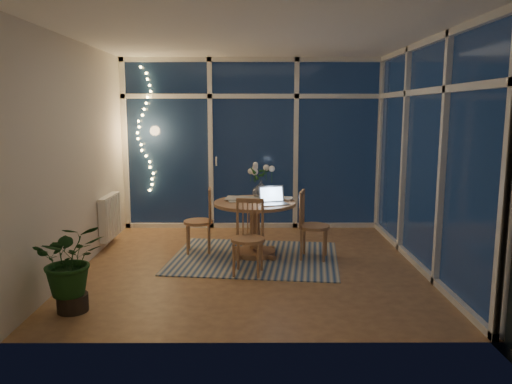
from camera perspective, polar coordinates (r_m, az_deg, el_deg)
floor at (r=5.99m, az=-0.34°, el=-8.36°), size 4.00×4.00×0.00m
ceiling at (r=5.76m, az=-0.36°, el=17.12°), size 4.00×4.00×0.00m
wall_back at (r=7.72m, az=-0.31°, el=5.48°), size 4.00×0.04×2.60m
wall_front at (r=3.74m, az=-0.42°, el=1.33°), size 4.00×0.04×2.60m
wall_left at (r=6.07m, az=-19.63°, el=3.88°), size 0.04×4.00×2.60m
wall_right at (r=6.06m, az=18.96°, el=3.91°), size 0.04×4.00×2.60m
window_wall_back at (r=7.68m, az=-0.31°, el=5.46°), size 4.00×0.10×2.60m
window_wall_right at (r=6.05m, az=18.61°, el=3.91°), size 0.10×4.00×2.60m
radiator at (r=7.03m, az=-16.36°, el=-2.70°), size 0.10×0.70×0.58m
fairy_lights at (r=7.77m, az=-12.67°, el=6.94°), size 0.24×0.10×1.85m
garden_patio at (r=10.88m, az=2.35°, el=-0.62°), size 12.00×6.00×0.10m
garden_fence at (r=11.24m, az=-0.28°, el=4.65°), size 11.00×0.08×1.80m
neighbour_roof at (r=14.21m, az=0.96°, el=10.88°), size 7.00×3.00×2.20m
garden_shrubs at (r=9.24m, az=-5.26°, el=0.78°), size 0.90×0.90×0.90m
rug at (r=6.26m, az=-0.14°, el=-7.50°), size 2.21×1.86×0.01m
dining_table at (r=6.27m, az=-0.14°, el=-4.25°), size 1.13×1.13×0.69m
chair_left at (r=6.45m, az=-6.61°, el=-3.22°), size 0.42×0.42×0.85m
chair_right at (r=6.16m, az=6.66°, el=-3.74°), size 0.48×0.48×0.86m
chair_front at (r=5.54m, az=-0.93°, el=-5.24°), size 0.45×0.45×0.85m
laptop at (r=6.01m, az=2.12°, el=-0.34°), size 0.38×0.35×0.23m
flower_vase at (r=6.45m, az=0.55°, el=0.23°), size 0.22×0.22×0.21m
bowl at (r=6.29m, az=3.52°, el=-0.82°), size 0.17×0.17×0.04m
newspapers at (r=6.31m, az=-1.37°, el=-0.83°), size 0.45×0.37×0.02m
phone at (r=6.15m, az=-0.50°, el=-1.17°), size 0.11×0.07×0.01m
potted_plant at (r=4.87m, az=-20.42°, el=-8.49°), size 0.68×0.64×0.76m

